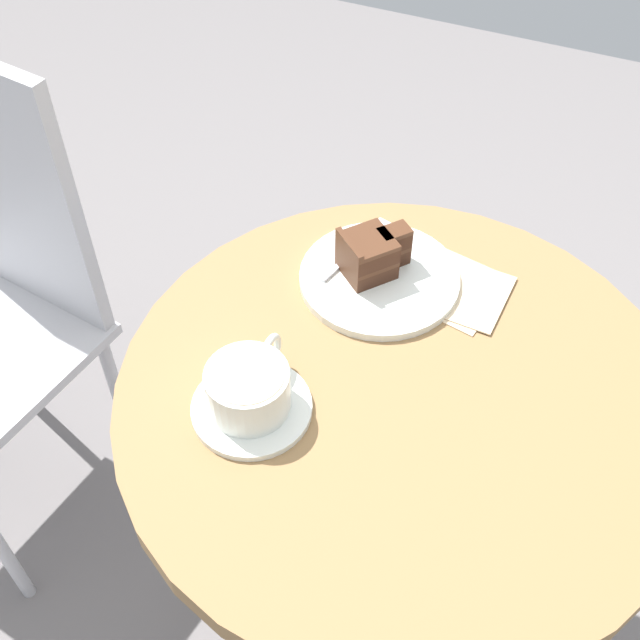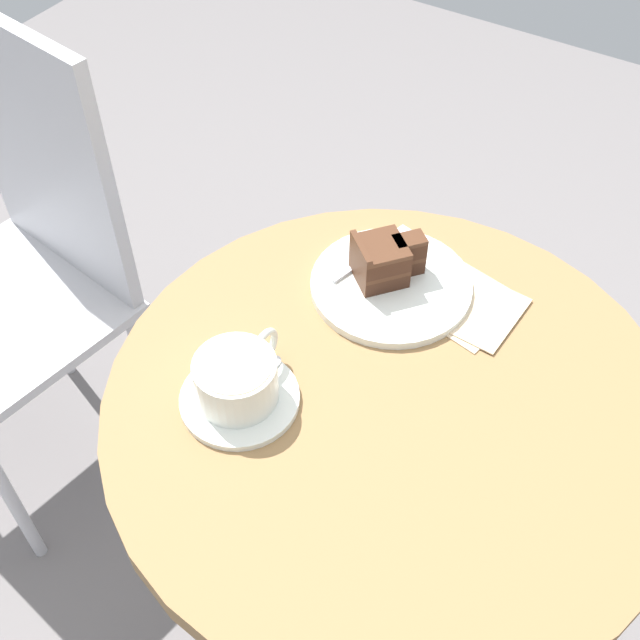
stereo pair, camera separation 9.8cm
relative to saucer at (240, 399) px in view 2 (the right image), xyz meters
name	(u,v)px [view 2 (the right image)]	position (x,y,z in m)	size (l,w,h in m)	color
ground_plane	(366,627)	(0.10, -0.15, -0.72)	(4.40, 4.40, 0.01)	slate
cafe_table	(385,454)	(0.10, -0.15, -0.13)	(0.69, 0.69, 0.71)	olive
saucer	(240,399)	(0.00, 0.00, 0.00)	(0.14, 0.14, 0.01)	silver
coffee_cup	(237,378)	(0.00, 0.00, 0.03)	(0.13, 0.10, 0.06)	silver
teaspoon	(251,368)	(0.04, 0.01, 0.01)	(0.09, 0.07, 0.00)	silver
cake_plate	(391,285)	(0.26, -0.06, 0.00)	(0.22, 0.22, 0.01)	silver
cake_slice	(384,260)	(0.26, -0.05, 0.04)	(0.10, 0.09, 0.06)	#422619
fork	(381,248)	(0.31, -0.02, 0.01)	(0.15, 0.05, 0.00)	silver
napkin	(468,305)	(0.28, -0.16, 0.00)	(0.15, 0.15, 0.00)	beige
cafe_chair	(23,249)	(0.16, 0.59, -0.18)	(0.43, 0.43, 0.92)	#BCBCC1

